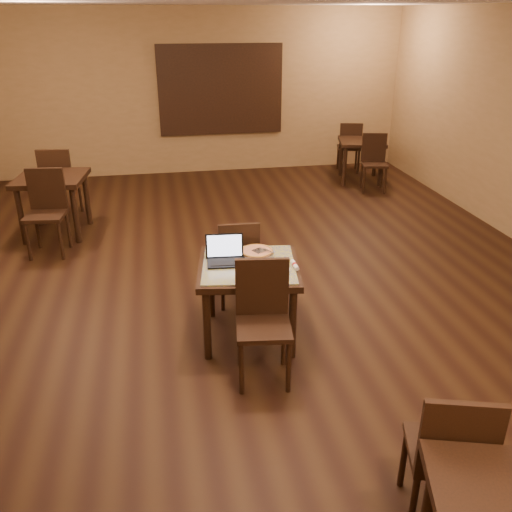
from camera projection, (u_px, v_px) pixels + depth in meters
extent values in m
plane|color=black|center=(236.00, 284.00, 6.27)|extent=(10.00, 10.00, 0.00)
cube|color=#96764C|center=(194.00, 93.00, 10.14)|extent=(8.00, 0.02, 3.00)
cube|color=#26628D|center=(221.00, 90.00, 10.17)|extent=(2.20, 0.04, 1.50)
cube|color=black|center=(221.00, 90.00, 10.15)|extent=(2.34, 0.02, 1.64)
cylinder|color=black|center=(207.00, 324.00, 4.79)|extent=(0.07, 0.07, 0.71)
cylinder|color=black|center=(211.00, 285.00, 5.48)|extent=(0.07, 0.07, 0.71)
cylinder|color=black|center=(293.00, 323.00, 4.81)|extent=(0.07, 0.07, 0.71)
cylinder|color=black|center=(285.00, 284.00, 5.51)|extent=(0.07, 0.07, 0.71)
cube|color=black|center=(249.00, 268.00, 5.00)|extent=(1.05, 1.05, 0.06)
cube|color=#18259E|center=(249.00, 265.00, 4.98)|extent=(0.96, 0.96, 0.02)
cylinder|color=black|center=(241.00, 369.00, 4.38)|extent=(0.04, 0.04, 0.48)
cylinder|color=black|center=(240.00, 342.00, 4.73)|extent=(0.04, 0.04, 0.48)
cylinder|color=black|center=(289.00, 367.00, 4.40)|extent=(0.04, 0.04, 0.48)
cylinder|color=black|center=(284.00, 341.00, 4.75)|extent=(0.04, 0.04, 0.48)
cube|color=black|center=(264.00, 328.00, 4.46)|extent=(0.50, 0.50, 0.04)
cube|color=black|center=(262.00, 287.00, 4.53)|extent=(0.45, 0.10, 0.51)
cylinder|color=black|center=(252.00, 274.00, 6.01)|extent=(0.04, 0.04, 0.45)
cylinder|color=black|center=(257.00, 289.00, 5.69)|extent=(0.04, 0.04, 0.45)
cylinder|color=black|center=(220.00, 276.00, 5.97)|extent=(0.04, 0.04, 0.45)
cylinder|color=black|center=(223.00, 291.00, 5.64)|extent=(0.04, 0.04, 0.45)
cube|color=black|center=(237.00, 262.00, 5.73)|extent=(0.44, 0.44, 0.04)
cube|color=black|center=(239.00, 246.00, 5.45)|extent=(0.42, 0.06, 0.48)
cube|color=black|center=(226.00, 262.00, 4.99)|extent=(0.37, 0.27, 0.02)
cube|color=black|center=(224.00, 246.00, 5.05)|extent=(0.35, 0.08, 0.23)
cube|color=silver|center=(224.00, 246.00, 5.04)|extent=(0.32, 0.06, 0.20)
cylinder|color=white|center=(276.00, 269.00, 4.85)|extent=(0.25, 0.25, 0.01)
cylinder|color=silver|center=(257.00, 252.00, 5.21)|extent=(0.34, 0.34, 0.01)
cylinder|color=beige|center=(257.00, 251.00, 5.21)|extent=(0.30, 0.30, 0.02)
torus|color=#B77C3A|center=(257.00, 251.00, 5.21)|extent=(0.31, 0.31, 0.02)
cube|color=silver|center=(259.00, 251.00, 5.19)|extent=(0.22, 0.28, 0.01)
cylinder|color=white|center=(295.00, 265.00, 4.91)|extent=(0.04, 0.17, 0.04)
cylinder|color=#B41816|center=(295.00, 265.00, 4.91)|extent=(0.04, 0.03, 0.04)
cylinder|color=black|center=(345.00, 166.00, 9.74)|extent=(0.07, 0.07, 0.71)
cylinder|color=black|center=(341.00, 157.00, 10.33)|extent=(0.07, 0.07, 0.71)
cylinder|color=black|center=(381.00, 166.00, 9.72)|extent=(0.07, 0.07, 0.71)
cylinder|color=black|center=(375.00, 158.00, 10.30)|extent=(0.07, 0.07, 0.71)
cube|color=black|center=(362.00, 142.00, 9.87)|extent=(0.97, 0.97, 0.06)
cylinder|color=black|center=(364.00, 181.00, 9.33)|extent=(0.04, 0.04, 0.45)
cylinder|color=black|center=(361.00, 175.00, 9.66)|extent=(0.04, 0.04, 0.45)
cylinder|color=black|center=(385.00, 181.00, 9.32)|extent=(0.04, 0.04, 0.45)
cylinder|color=black|center=(382.00, 175.00, 9.65)|extent=(0.04, 0.04, 0.45)
cube|color=black|center=(374.00, 164.00, 9.39)|extent=(0.51, 0.51, 0.04)
cube|color=black|center=(374.00, 147.00, 9.46)|extent=(0.42, 0.14, 0.48)
cylinder|color=black|center=(356.00, 158.00, 10.82)|extent=(0.04, 0.04, 0.45)
cylinder|color=black|center=(358.00, 162.00, 10.49)|extent=(0.04, 0.04, 0.45)
cylinder|color=black|center=(338.00, 158.00, 10.83)|extent=(0.04, 0.04, 0.45)
cylinder|color=black|center=(340.00, 162.00, 10.50)|extent=(0.04, 0.04, 0.45)
cube|color=black|center=(349.00, 148.00, 10.56)|extent=(0.51, 0.51, 0.04)
cube|color=black|center=(351.00, 136.00, 10.28)|extent=(0.42, 0.14, 0.48)
cylinder|color=black|center=(21.00, 216.00, 7.21)|extent=(0.08, 0.08, 0.80)
cylinder|color=black|center=(37.00, 199.00, 7.87)|extent=(0.08, 0.08, 0.80)
cylinder|color=black|center=(76.00, 215.00, 7.26)|extent=(0.08, 0.08, 0.80)
cylinder|color=black|center=(87.00, 198.00, 7.91)|extent=(0.08, 0.08, 0.80)
cube|color=black|center=(51.00, 178.00, 7.40)|extent=(0.99, 0.99, 0.07)
cylinder|color=black|center=(28.00, 242.00, 6.77)|extent=(0.04, 0.04, 0.50)
cylinder|color=black|center=(37.00, 230.00, 7.14)|extent=(0.04, 0.04, 0.50)
cylinder|color=black|center=(61.00, 241.00, 6.80)|extent=(0.04, 0.04, 0.50)
cylinder|color=black|center=(69.00, 230.00, 7.17)|extent=(0.04, 0.04, 0.50)
cube|color=black|center=(45.00, 216.00, 6.86)|extent=(0.52, 0.52, 0.04)
cube|color=black|center=(47.00, 189.00, 6.93)|extent=(0.47, 0.10, 0.54)
cylinder|color=black|center=(80.00, 196.00, 8.47)|extent=(0.04, 0.04, 0.50)
cylinder|color=black|center=(74.00, 204.00, 8.10)|extent=(0.04, 0.04, 0.50)
cylinder|color=black|center=(54.00, 197.00, 8.45)|extent=(0.04, 0.04, 0.50)
cylinder|color=black|center=(47.00, 205.00, 8.08)|extent=(0.04, 0.04, 0.50)
cube|color=black|center=(61.00, 183.00, 8.16)|extent=(0.52, 0.52, 0.04)
cube|color=black|center=(55.00, 168.00, 7.85)|extent=(0.47, 0.10, 0.54)
cylinder|color=black|center=(428.00, 508.00, 3.00)|extent=(0.07, 0.07, 0.74)
cylinder|color=black|center=(463.00, 463.00, 3.48)|extent=(0.04, 0.04, 0.47)
cylinder|color=black|center=(479.00, 511.00, 3.14)|extent=(0.04, 0.04, 0.47)
cylinder|color=black|center=(404.00, 458.00, 3.51)|extent=(0.04, 0.04, 0.47)
cylinder|color=black|center=(413.00, 506.00, 3.17)|extent=(0.04, 0.04, 0.47)
cube|color=black|center=(445.00, 451.00, 3.22)|extent=(0.54, 0.54, 0.04)
cube|color=black|center=(460.00, 440.00, 2.93)|extent=(0.43, 0.16, 0.50)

